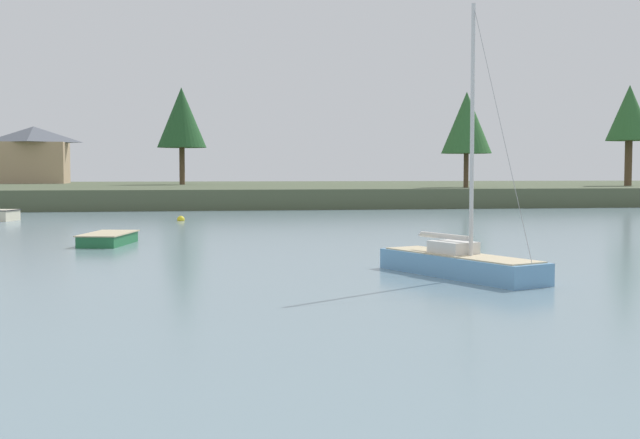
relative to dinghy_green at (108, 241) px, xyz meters
The scene contains 8 objects.
far_shore_bank 60.06m from the dinghy_green, 84.66° to the left, with size 194.96×57.34×1.76m, color #4C563D.
dinghy_green is the anchor object (origin of this frame).
sailboat_skyblue 17.82m from the dinghy_green, 47.51° to the right, with size 3.90×6.45×8.88m.
mooring_buoy_yellow 17.62m from the dinghy_green, 79.99° to the left, with size 0.50×0.50×0.56m.
shore_tree_far_right 59.50m from the dinghy_green, 87.24° to the left, with size 5.72×5.72×11.33m.
shore_tree_center_left 66.70m from the dinghy_green, 40.59° to the left, with size 4.85×4.85×10.78m.
shore_tree_left_mid 48.25m from the dinghy_green, 51.08° to the left, with size 4.81×4.81×9.15m.
cottage_hillside 73.72m from the dinghy_green, 102.66° to the left, with size 8.80×6.52×7.34m.
Camera 1 is at (-1.94, -4.26, 3.31)m, focal length 45.42 mm.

